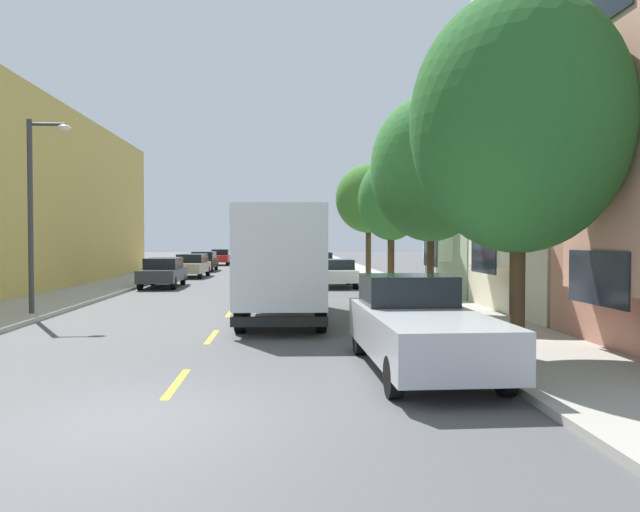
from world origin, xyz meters
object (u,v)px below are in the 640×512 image
at_px(delivery_box_truck, 284,257).
at_px(parked_wagon_charcoal, 163,271).
at_px(street_tree_nearest, 519,122).
at_px(parked_wagon_champagne, 192,265).
at_px(parked_wagon_black, 204,261).
at_px(parked_sedan_white, 337,272).
at_px(parked_wagon_teal, 320,261).
at_px(street_tree_second, 431,168).
at_px(parked_hatchback_red, 220,257).
at_px(street_lamp, 36,200).
at_px(parked_sedan_sky, 312,258).
at_px(moving_orange_sedan, 245,259).
at_px(parked_pickup_silver, 419,326).
at_px(street_tree_third, 391,200).
at_px(street_tree_farthest, 369,199).

bearing_deg(delivery_box_truck, parked_wagon_charcoal, 115.22).
bearing_deg(street_tree_nearest, parked_wagon_champagne, 110.54).
relative_size(street_tree_nearest, parked_wagon_black, 1.52).
distance_m(parked_sedan_white, parked_wagon_charcoal, 8.95).
bearing_deg(parked_wagon_teal, street_tree_second, -85.70).
bearing_deg(parked_hatchback_red, street_tree_nearest, -77.09).
relative_size(street_lamp, parked_sedan_sky, 1.33).
relative_size(street_tree_nearest, parked_sedan_white, 1.58).
bearing_deg(moving_orange_sedan, parked_pickup_silver, -81.94).
distance_m(street_tree_nearest, delivery_box_truck, 8.74).
bearing_deg(parked_wagon_charcoal, parked_sedan_white, -2.26).
relative_size(delivery_box_truck, parked_hatchback_red, 1.95).
distance_m(parked_pickup_silver, parked_wagon_champagne, 30.03).
height_order(street_tree_nearest, moving_orange_sedan, street_tree_nearest).
bearing_deg(parked_pickup_silver, delivery_box_truck, 109.37).
height_order(parked_hatchback_red, parked_sedan_white, parked_hatchback_red).
height_order(parked_wagon_teal, parked_sedan_white, parked_wagon_teal).
relative_size(street_tree_third, parked_hatchback_red, 1.43).
height_order(street_tree_third, parked_wagon_teal, street_tree_third).
bearing_deg(parked_wagon_champagne, street_tree_nearest, -69.46).
xyz_separation_m(street_tree_nearest, parked_wagon_champagne, (-10.62, 28.35, -3.93)).
height_order(street_lamp, parked_wagon_teal, street_lamp).
bearing_deg(delivery_box_truck, street_tree_farthest, 72.73).
distance_m(delivery_box_truck, parked_wagon_black, 29.93).
height_order(parked_pickup_silver, parked_hatchback_red, parked_pickup_silver).
height_order(street_tree_second, street_tree_farthest, street_tree_second).
bearing_deg(parked_wagon_charcoal, parked_pickup_silver, -66.80).
distance_m(parked_pickup_silver, parked_wagon_black, 37.59).
height_order(street_tree_nearest, street_tree_third, street_tree_nearest).
xyz_separation_m(parked_wagon_black, parked_wagon_champagne, (0.27, -7.75, 0.00)).
bearing_deg(parked_wagon_charcoal, parked_wagon_teal, 57.29).
height_order(delivery_box_truck, parked_hatchback_red, delivery_box_truck).
relative_size(delivery_box_truck, moving_orange_sedan, 1.75).
relative_size(parked_hatchback_red, parked_wagon_champagne, 0.85).
height_order(street_tree_nearest, parked_hatchback_red, street_tree_nearest).
distance_m(parked_sedan_white, moving_orange_sedan, 24.11).
relative_size(parked_wagon_champagne, parked_wagon_charcoal, 1.00).
bearing_deg(street_tree_farthest, parked_pickup_silver, -95.27).
relative_size(parked_wagon_teal, parked_wagon_champagne, 1.00).
bearing_deg(parked_wagon_charcoal, parked_sedan_sky, 69.82).
relative_size(street_tree_farthest, delivery_box_truck, 0.82).
height_order(street_tree_farthest, parked_hatchback_red, street_tree_farthest).
xyz_separation_m(street_tree_farthest, parked_wagon_charcoal, (-10.85, -1.56, -3.88)).
distance_m(street_tree_second, moving_orange_sedan, 36.96).
bearing_deg(street_tree_nearest, delivery_box_truck, 123.85).
bearing_deg(street_tree_nearest, parked_wagon_charcoal, 118.33).
bearing_deg(parked_pickup_silver, parked_wagon_champagne, 106.60).
relative_size(parked_sedan_white, moving_orange_sedan, 1.00).
distance_m(parked_pickup_silver, moving_orange_sedan, 43.92).
bearing_deg(parked_wagon_champagne, moving_orange_sedan, 80.65).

